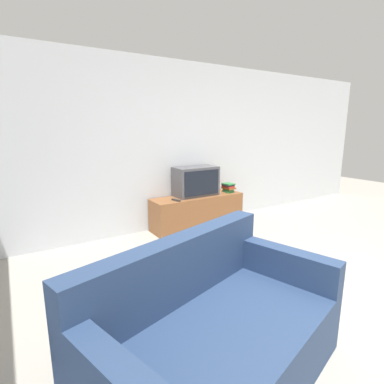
{
  "coord_description": "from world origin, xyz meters",
  "views": [
    {
      "loc": [
        -2.41,
        -1.17,
        1.6
      ],
      "look_at": [
        -0.16,
        2.41,
        0.68
      ],
      "focal_mm": 28.0,
      "sensor_mm": 36.0,
      "label": 1
    }
  ],
  "objects_px": {
    "television": "(196,181)",
    "remote_on_stand": "(176,200)",
    "book_stack": "(228,188)",
    "tv_stand": "(197,211)",
    "couch": "(215,339)"
  },
  "relations": [
    {
      "from": "television",
      "to": "remote_on_stand",
      "type": "relative_size",
      "value": 4.25
    },
    {
      "from": "tv_stand",
      "to": "book_stack",
      "type": "height_order",
      "value": "book_stack"
    },
    {
      "from": "television",
      "to": "tv_stand",
      "type": "bearing_deg",
      "value": -83.43
    },
    {
      "from": "book_stack",
      "to": "television",
      "type": "bearing_deg",
      "value": 171.38
    },
    {
      "from": "tv_stand",
      "to": "book_stack",
      "type": "xyz_separation_m",
      "value": [
        0.59,
        -0.05,
        0.34
      ]
    },
    {
      "from": "tv_stand",
      "to": "remote_on_stand",
      "type": "xyz_separation_m",
      "value": [
        -0.46,
        -0.11,
        0.27
      ]
    },
    {
      "from": "tv_stand",
      "to": "remote_on_stand",
      "type": "relative_size",
      "value": 9.26
    },
    {
      "from": "television",
      "to": "remote_on_stand",
      "type": "distance_m",
      "value": 0.52
    },
    {
      "from": "book_stack",
      "to": "remote_on_stand",
      "type": "distance_m",
      "value": 1.05
    },
    {
      "from": "television",
      "to": "couch",
      "type": "height_order",
      "value": "television"
    },
    {
      "from": "book_stack",
      "to": "remote_on_stand",
      "type": "relative_size",
      "value": 1.32
    },
    {
      "from": "television",
      "to": "remote_on_stand",
      "type": "xyz_separation_m",
      "value": [
        -0.45,
        -0.15,
        -0.22
      ]
    },
    {
      "from": "television",
      "to": "remote_on_stand",
      "type": "height_order",
      "value": "television"
    },
    {
      "from": "book_stack",
      "to": "remote_on_stand",
      "type": "bearing_deg",
      "value": -176.6
    },
    {
      "from": "couch",
      "to": "book_stack",
      "type": "height_order",
      "value": "couch"
    }
  ]
}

